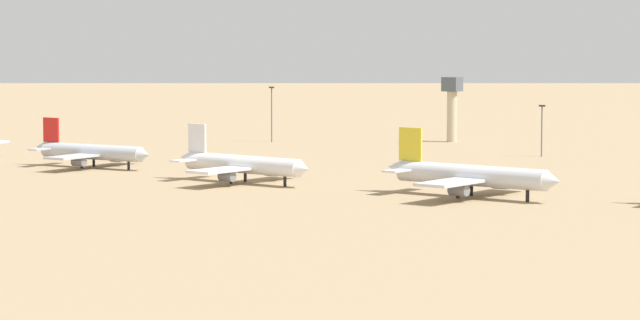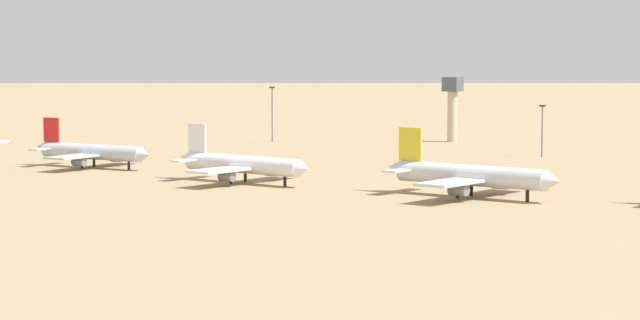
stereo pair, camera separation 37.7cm
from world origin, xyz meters
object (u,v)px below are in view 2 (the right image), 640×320
(parked_jet_white_3, at_px, (242,164))
(light_pole_east, at_px, (272,110))
(control_tower, at_px, (453,103))
(parked_jet_yellow_4, at_px, (470,175))
(parked_jet_red_2, at_px, (91,152))
(light_pole_mid, at_px, (542,127))

(parked_jet_white_3, distance_m, light_pole_east, 126.47)
(parked_jet_white_3, bearing_deg, control_tower, 103.49)
(parked_jet_yellow_4, bearing_deg, control_tower, 124.36)
(parked_jet_yellow_4, distance_m, control_tower, 156.85)
(parked_jet_red_2, relative_size, light_pole_mid, 2.60)
(parked_jet_white_3, bearing_deg, parked_jet_red_2, 175.76)
(light_pole_east, bearing_deg, parked_jet_white_3, -59.56)
(parked_jet_yellow_4, bearing_deg, light_pole_east, 144.89)
(control_tower, bearing_deg, light_pole_east, -147.66)
(control_tower, relative_size, light_pole_mid, 1.42)
(control_tower, xyz_separation_m, light_pole_mid, (46.33, -36.86, -3.98))
(parked_jet_red_2, relative_size, parked_jet_yellow_4, 0.88)
(parked_jet_yellow_4, bearing_deg, parked_jet_white_3, -172.48)
(light_pole_mid, height_order, light_pole_east, light_pole_east)
(light_pole_mid, relative_size, light_pole_east, 0.83)
(parked_jet_yellow_4, relative_size, light_pole_east, 2.43)
(parked_jet_red_2, height_order, light_pole_east, light_pole_east)
(parked_jet_white_3, bearing_deg, light_pole_east, 127.51)
(light_pole_mid, bearing_deg, parked_jet_white_3, -106.61)
(control_tower, bearing_deg, parked_jet_red_2, -106.85)
(parked_jet_red_2, bearing_deg, control_tower, 73.05)
(parked_jet_yellow_4, xyz_separation_m, light_pole_east, (-121.62, 107.86, 5.39))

